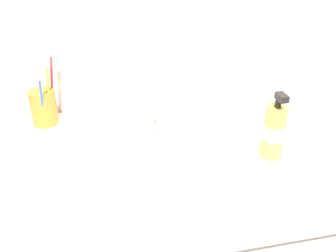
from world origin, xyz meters
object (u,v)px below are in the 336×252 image
Objects in this scene: faucet at (155,108)px; toothbrush_yellow at (48,87)px; soap_dispenser at (274,131)px; toothbrush_red at (52,80)px; toothbrush_blue at (41,96)px; toothbrush_cup at (44,107)px.

toothbrush_yellow reaches higher than faucet.
toothbrush_red is at bearing 148.82° from soap_dispenser.
toothbrush_blue reaches higher than soap_dispenser.
toothbrush_cup is 0.59× the size of toothbrush_blue.
toothbrush_yellow reaches higher than toothbrush_cup.
toothbrush_blue is at bearing -114.86° from toothbrush_red.
toothbrush_red is at bearing 29.64° from toothbrush_cup.
faucet is 0.31m from toothbrush_red.
toothbrush_blue reaches higher than faucet.
toothbrush_yellow is (0.02, 0.03, 0.01)m from toothbrush_blue.
toothbrush_cup is 0.53× the size of toothbrush_yellow.
toothbrush_cup is 0.07m from toothbrush_blue.
faucet is 0.77× the size of toothbrush_red.
soap_dispenser is (0.57, -0.30, 0.02)m from toothbrush_cup.
toothbrush_yellow is at bearing 151.31° from soap_dispenser.
faucet is at bearing -16.85° from toothbrush_yellow.
soap_dispenser is at bearing -28.69° from toothbrush_yellow.
toothbrush_yellow is at bearing 163.15° from faucet.
toothbrush_red is (-0.28, 0.11, 0.06)m from faucet.
faucet is at bearing 140.52° from soap_dispenser.
toothbrush_red reaches higher than toothbrush_yellow.
faucet is 0.33m from soap_dispenser.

